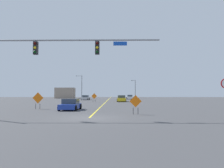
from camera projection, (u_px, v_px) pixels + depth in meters
name	position (u px, v px, depth m)	size (l,w,h in m)	color
ground	(89.00, 118.00, 16.65)	(176.30, 176.30, 0.00)	#444447
road_centre_stripe	(108.00, 99.00, 65.57)	(0.16, 97.94, 0.01)	yellow
traffic_signal_assembly	(38.00, 54.00, 16.92)	(15.17, 0.44, 6.78)	gray
street_lamp_mid_left	(135.00, 88.00, 83.75)	(1.78, 0.24, 7.18)	black
street_lamp_far_right	(81.00, 86.00, 80.08)	(2.39, 0.24, 8.74)	black
construction_sign_left_lane	(94.00, 96.00, 45.68)	(1.23, 0.33, 1.96)	orange
construction_sign_right_lane	(38.00, 99.00, 26.01)	(1.40, 0.11, 2.07)	orange
construction_sign_median_far	(136.00, 102.00, 19.39)	(1.14, 0.18, 1.79)	orange
car_yellow_near	(122.00, 99.00, 48.03)	(2.19, 4.44, 1.49)	gold
car_blue_distant	(70.00, 105.00, 24.53)	(2.15, 4.13, 1.31)	#1E389E
car_silver_approaching	(86.00, 98.00, 60.66)	(2.14, 4.33, 1.38)	#B7BABF
car_white_far	(130.00, 97.00, 68.37)	(2.05, 4.43, 1.41)	white
roadside_building_west	(65.00, 93.00, 79.62)	(6.91, 5.11, 4.04)	gray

